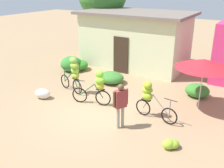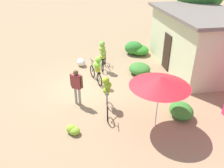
# 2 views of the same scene
# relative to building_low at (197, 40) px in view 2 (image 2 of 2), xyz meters

# --- Properties ---
(ground_plane) EXTENTS (60.00, 60.00, 0.00)m
(ground_plane) POSITION_rel_building_low_xyz_m (1.50, -6.29, -1.60)
(ground_plane) COLOR #9E7E5A
(building_low) EXTENTS (6.33, 3.88, 3.16)m
(building_low) POSITION_rel_building_low_xyz_m (0.00, 0.00, 0.00)
(building_low) COLOR beige
(building_low) RESTS_ON ground
(hedge_bush_front_left) EXTENTS (1.13, 1.19, 0.84)m
(hedge_bush_front_left) POSITION_rel_building_low_xyz_m (-2.55, -2.91, -1.18)
(hedge_bush_front_left) COLOR #32802E
(hedge_bush_front_left) RESTS_ON ground
(hedge_bush_front_right) EXTENTS (1.36, 1.19, 0.58)m
(hedge_bush_front_right) POSITION_rel_building_low_xyz_m (-2.44, -2.54, -1.31)
(hedge_bush_front_right) COLOR #328526
(hedge_bush_front_right) RESTS_ON ground
(hedge_bush_mid) EXTENTS (1.26, 1.15, 0.56)m
(hedge_bush_mid) POSITION_rel_building_low_xyz_m (0.38, -3.32, -1.32)
(hedge_bush_mid) COLOR #3C7B2F
(hedge_bush_mid) RESTS_ON ground
(hedge_bush_by_door) EXTENTS (1.05, 0.90, 0.58)m
(hedge_bush_by_door) POSITION_rel_building_low_xyz_m (4.46, -2.76, -1.31)
(hedge_bush_by_door) COLOR #37812E
(hedge_bush_by_door) RESTS_ON ground
(market_umbrella) EXTENTS (2.12, 2.12, 2.06)m
(market_umbrella) POSITION_rel_building_low_xyz_m (4.81, -3.93, 0.28)
(market_umbrella) COLOR beige
(market_umbrella) RESTS_ON ground
(bicycle_leftmost) EXTENTS (1.59, 0.56, 1.70)m
(bicycle_leftmost) POSITION_rel_building_low_xyz_m (-0.41, -5.22, -0.60)
(bicycle_leftmost) COLOR black
(bicycle_leftmost) RESTS_ON ground
(bicycle_near_pile) EXTENTS (1.65, 0.52, 1.50)m
(bicycle_near_pile) POSITION_rel_building_low_xyz_m (1.18, -5.73, -0.74)
(bicycle_near_pile) COLOR black
(bicycle_near_pile) RESTS_ON ground
(bicycle_center_loaded) EXTENTS (1.70, 0.47, 1.42)m
(bicycle_center_loaded) POSITION_rel_building_low_xyz_m (3.41, -5.57, -0.77)
(bicycle_center_loaded) COLOR black
(bicycle_center_loaded) RESTS_ON ground
(banana_pile_on_ground) EXTENTS (0.61, 0.63, 0.32)m
(banana_pile_on_ground) POSITION_rel_building_low_xyz_m (4.75, -7.00, -1.45)
(banana_pile_on_ground) COLOR #89B52E
(banana_pile_on_ground) RESTS_ON ground
(produce_sack) EXTENTS (0.80, 0.62, 0.44)m
(produce_sack) POSITION_rel_building_low_xyz_m (-1.19, -6.43, -1.38)
(produce_sack) COLOR silver
(produce_sack) RESTS_ON ground
(person_vendor) EXTENTS (0.37, 0.52, 1.61)m
(person_vendor) POSITION_rel_building_low_xyz_m (2.85, -6.75, -0.62)
(person_vendor) COLOR gray
(person_vendor) RESTS_ON ground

